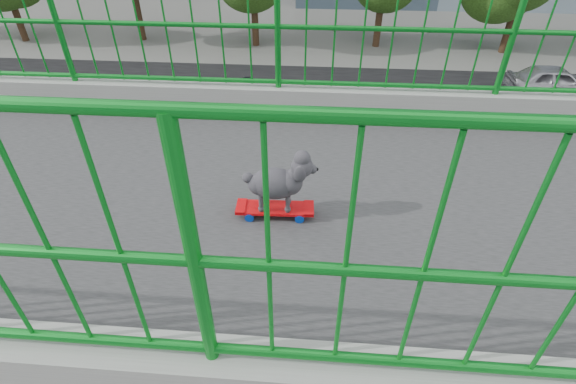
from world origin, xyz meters
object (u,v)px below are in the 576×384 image
Objects in this scene: skateboard at (275,209)px; car_1 at (189,177)px; car_4 at (554,81)px; poodle at (278,181)px; car_2 at (499,141)px; car_3 at (297,100)px.

car_1 is at bearing -158.37° from skateboard.
skateboard is at bearing 147.53° from car_4.
skateboard is 0.12× the size of car_4.
poodle is 0.09× the size of car_2.
car_2 is (-12.53, 7.28, -6.52)m from poodle.
car_2 is at bearing 105.68° from car_1.
skateboard is 1.09× the size of poodle.
car_2 is at bearing 143.48° from car_4.
skateboard reaches higher than car_2.
car_1 is (-9.33, -4.10, -6.40)m from skateboard.
car_1 is 18.78m from car_4.
poodle is at bearing -177.26° from car_3.
car_3 is 13.17m from car_4.
car_1 is (-9.33, -4.12, -6.64)m from poodle.
car_4 is (-9.60, 16.14, 0.12)m from car_1.
skateboard reaches higher than car_1.
car_1 is 7.23m from car_3.
skateboard is 16.96m from car_3.
skateboard reaches higher than car_4.
skateboard is at bearing 149.76° from car_2.
car_4 reaches higher than car_1.
car_2 is 7.96m from car_4.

